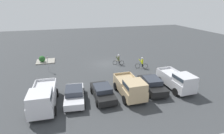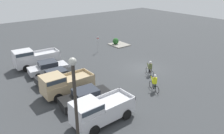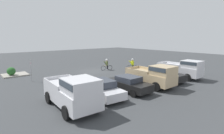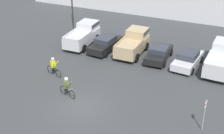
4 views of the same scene
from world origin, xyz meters
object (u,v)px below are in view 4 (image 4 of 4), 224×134
pickup_truck_1 (134,42)px  sedan_2 (188,59)px  pickup_truck_0 (84,34)px  pickup_truck_2 (221,57)px  sedan_1 (159,53)px  sedan_0 (105,44)px  cyclist_1 (53,66)px  fire_lane_sign (205,112)px  cyclist_0 (67,86)px

pickup_truck_1 → sedan_2: (5.60, -0.75, -0.42)m
pickup_truck_0 → pickup_truck_2: (14.03, -0.03, 0.07)m
pickup_truck_0 → pickup_truck_1: 5.61m
sedan_1 → sedan_2: sedan_2 is taller
sedan_0 → cyclist_1: 6.86m
sedan_0 → cyclist_1: (-1.87, -6.60, 0.14)m
sedan_0 → fire_lane_sign: fire_lane_sign is taller
sedan_2 → cyclist_1: size_ratio=2.48×
sedan_1 → fire_lane_sign: size_ratio=1.81×
pickup_truck_0 → fire_lane_sign: fire_lane_sign is taller
pickup_truck_1 → pickup_truck_0: bearing=-178.8°
pickup_truck_2 → cyclist_1: 14.90m
sedan_0 → fire_lane_sign: size_ratio=1.94×
pickup_truck_2 → fire_lane_sign: bearing=-89.6°
sedan_1 → cyclist_0: bearing=-117.0°
pickup_truck_1 → sedan_1: 2.89m
cyclist_0 → pickup_truck_2: bearing=42.8°
sedan_1 → fire_lane_sign: fire_lane_sign is taller
sedan_0 → fire_lane_sign: bearing=-38.5°
sedan_0 → sedan_2: sedan_0 is taller
pickup_truck_1 → pickup_truck_2: (8.42, -0.15, 0.06)m
cyclist_1 → pickup_truck_1: bearing=57.2°
sedan_0 → pickup_truck_1: 2.90m
pickup_truck_0 → fire_lane_sign: 17.00m
pickup_truck_0 → pickup_truck_2: size_ratio=0.92×
sedan_1 → cyclist_0: cyclist_0 is taller
sedan_0 → cyclist_0: size_ratio=2.74×
pickup_truck_2 → cyclist_0: 14.01m
sedan_1 → fire_lane_sign: 10.74m
sedan_2 → cyclist_1: cyclist_1 is taller
cyclist_0 → pickup_truck_1: bearing=79.2°
pickup_truck_0 → cyclist_1: 7.19m
sedan_0 → cyclist_1: size_ratio=2.54×
pickup_truck_0 → sedan_2: bearing=-3.2°
pickup_truck_0 → fire_lane_sign: (14.09, -9.51, 0.31)m
cyclist_1 → sedan_1: bearing=41.9°
sedan_2 → fire_lane_sign: size_ratio=1.89×
sedan_2 → cyclist_1: bearing=-147.7°
sedan_0 → sedan_2: size_ratio=1.03×
sedan_2 → sedan_1: bearing=175.7°
sedan_0 → cyclist_0: (0.95, -9.01, 0.13)m
cyclist_1 → sedan_0: bearing=74.1°
pickup_truck_1 → sedan_1: pickup_truck_1 is taller
cyclist_1 → fire_lane_sign: fire_lane_sign is taller
pickup_truck_0 → pickup_truck_1: pickup_truck_1 is taller
sedan_1 → pickup_truck_2: bearing=4.0°
cyclist_0 → fire_lane_sign: 10.35m
sedan_0 → pickup_truck_1: pickup_truck_1 is taller
sedan_1 → cyclist_1: bearing=-138.1°
sedan_0 → pickup_truck_0: bearing=169.3°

